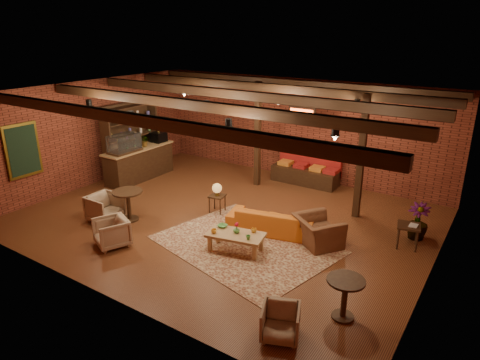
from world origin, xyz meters
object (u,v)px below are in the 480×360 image
Objects in this scene: sofa at (271,220)px; plant_tall at (423,186)px; side_table_book at (409,227)px; round_table_right at (345,292)px; armchair_a at (105,206)px; armchair_far at (281,321)px; side_table_lamp at (217,190)px; armchair_b at (111,231)px; armchair_right at (318,227)px; coffee_table at (235,235)px; round_table_left at (128,200)px.

plant_tall reaches higher than sofa.
round_table_right is (-0.30, -3.20, 0.00)m from side_table_book.
armchair_a is 1.25× the size of armchair_far.
side_table_lamp reaches higher than armchair_a.
armchair_a is 1.07× the size of armchair_b.
armchair_b is at bearing 69.89° from armchair_right.
armchair_b is at bearing -125.35° from armchair_a.
plant_tall is (5.68, 4.18, 0.95)m from armchair_b.
armchair_b is 6.67m from side_table_book.
armchair_right is at bearing 42.70° from coffee_table.
sofa is 2.88× the size of armchair_b.
sofa is 4.24m from armchair_a.
coffee_table is 1.90× the size of armchair_b.
armchair_b reaches higher than armchair_far.
armchair_a is (-3.67, -0.50, 0.00)m from coffee_table.
plant_tall is (6.38, 3.01, 0.76)m from round_table_left.
armchair_b is at bearing -59.01° from round_table_left.
round_table_right reaches higher than side_table_book.
side_table_lamp reaches higher than round_table_right.
round_table_right is (6.50, -0.40, 0.12)m from armchair_a.
plant_tall reaches higher than side_table_book.
side_table_lamp is 2.99m from armchair_right.
coffee_table is 3.70m from armchair_a.
round_table_left is 1.37m from armchair_b.
round_table_right is 3.85m from plant_tall.
sofa is 0.79× the size of plant_tall.
armchair_a is 5.37m from armchair_right.
coffee_table is at bearing 68.32° from sofa.
side_table_lamp is (-1.77, 0.24, 0.32)m from sofa.
armchair_b is (-2.47, -1.32, -0.03)m from coffee_table.
sofa is at bearing -7.58° from side_table_lamp.
side_table_lamp reaches higher than round_table_left.
armchair_right is 1.66× the size of armchair_far.
coffee_table is at bearing -43.28° from side_table_lamp.
sofa is 3.56m from plant_tall.
sofa is 3.35× the size of armchair_far.
armchair_far is (2.17, -1.92, -0.08)m from coffee_table.
round_table_right is (6.01, -0.74, -0.04)m from round_table_left.
round_table_right is (2.64, -2.16, 0.20)m from sofa.
round_table_left is 6.76m from side_table_book.
armchair_right is (2.98, -0.21, -0.17)m from side_table_lamp.
armchair_b is 0.70× the size of armchair_right.
round_table_left reaches higher than side_table_book.
side_table_lamp reaches higher than armchair_far.
side_table_lamp reaches higher than sofa.
round_table_right is 1.23m from armchair_far.
sofa is 3.66m from round_table_left.
armchair_a is 7.35m from side_table_book.
round_table_left is 1.30× the size of armchair_far.
side_table_book is (5.60, 3.62, 0.14)m from armchair_b.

